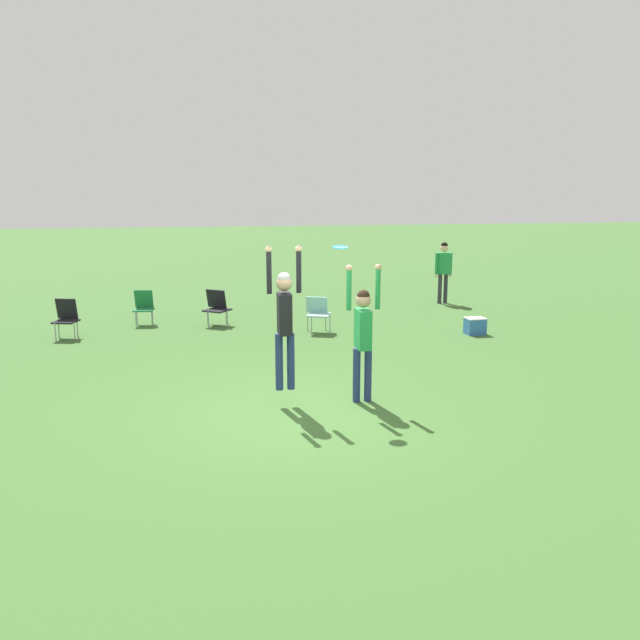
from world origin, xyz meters
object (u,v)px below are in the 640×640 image
Objects in this scene: camping_chair_0 at (66,316)px; camping_chair_3 at (318,311)px; person_spectator_near at (444,266)px; frisbee at (340,247)px; camping_chair_2 at (217,305)px; camping_chair_1 at (144,305)px; person_jumping at (284,314)px; cooler_box at (475,326)px; person_defending at (363,329)px.

camping_chair_3 is (5.85, -0.64, -0.01)m from camping_chair_0.
person_spectator_near is (4.64, 3.20, 0.64)m from camping_chair_3.
frisbee is 7.15m from camping_chair_2.
frisbee is at bearing 125.91° from camping_chair_1.
person_jumping is 7.55m from camping_chair_1.
frisbee is 8.16m from camping_chair_1.
camping_chair_3 is 3.79m from cooler_box.
person_defending is 4.88× the size of cooler_box.
person_defending is 2.63× the size of camping_chair_3.
camping_chair_0 is 3.58m from camping_chair_2.
camping_chair_1 is (-3.74, 7.12, -0.68)m from person_defending.
camping_chair_0 reaches higher than camping_chair_2.
person_jumping is 2.67× the size of camping_chair_3.
frisbee is (0.85, -0.12, 1.02)m from person_jumping.
frisbee reaches higher than camping_chair_0.
camping_chair_1 is (-3.34, 7.18, -1.99)m from frisbee.
person_spectator_near is at bearing -160.39° from camping_chair_1.
person_spectator_near is at bearing 76.56° from cooler_box.
person_jumping is 6.68m from camping_chair_2.
camping_chair_1 is 0.47× the size of person_spectator_near.
person_spectator_near is at bearing 152.16° from person_defending.
camping_chair_1 is at bearing 23.88° from camping_chair_2.
person_spectator_near reaches higher than camping_chair_0.
camping_chair_0 is at bearing 16.95° from camping_chair_3.
person_jumping reaches higher than camping_chair_2.
camping_chair_3 is at bearing 81.18° from frisbee.
frisbee is at bearing -94.92° from person_jumping.
person_jumping is 6.83m from cooler_box.
person_defending is 1.37m from frisbee.
camping_chair_0 is at bearing 46.94° from camping_chair_1.
person_jumping is 7.24m from camping_chair_0.
camping_chair_2 reaches higher than camping_chair_1.
camping_chair_2 is 7.25m from person_spectator_near.
camping_chair_0 is 5.88m from camping_chair_3.
camping_chair_0 is (-5.41, 5.90, -0.66)m from person_defending.
person_jumping reaches higher than camping_chair_3.
person_jumping is at bearing -90.00° from person_defending.
person_spectator_near reaches higher than camping_chair_2.
person_jumping is at bearing 143.63° from camping_chair_0.
camping_chair_0 is at bearing 169.79° from cooler_box.
person_defending is at bearing 108.51° from camping_chair_3.
camping_chair_0 is 0.49× the size of person_spectator_near.
camping_chair_0 reaches higher than camping_chair_3.
frisbee is 5.74m from camping_chair_3.
frisbee is 0.27× the size of camping_chair_2.
person_jumping is 2.52× the size of camping_chair_2.
cooler_box is at bearing 139.11° from person_defending.
frisbee is 0.29× the size of camping_chair_3.
person_defending is at bearing -86.91° from person_spectator_near.
camping_chair_2 is at bearing -150.00° from camping_chair_0.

